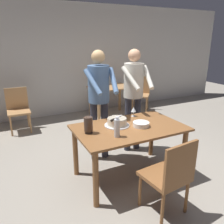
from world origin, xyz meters
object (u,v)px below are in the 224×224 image
object	(u,v)px
wine_glass_near	(134,110)
person_cutting_cake	(99,94)
water_bottle	(117,128)
cake_knife	(114,119)
cake_on_platter	(117,122)
plate_stack	(141,124)
person_standing_beside	(134,90)
background_chair_0	(141,92)
hurricane_lamp	(88,125)
main_dining_table	(129,135)
background_table	(110,93)
background_chair_2	(18,108)
chair_near_side	(170,175)

from	to	relation	value
wine_glass_near	person_cutting_cake	xyz separation A→B (m)	(-0.43, 0.31, 0.22)
water_bottle	cake_knife	bearing A→B (deg)	69.27
cake_on_platter	plate_stack	distance (m)	0.32
plate_stack	person_cutting_cake	size ratio (longest dim) A/B	0.13
wine_glass_near	person_standing_beside	world-z (taller)	person_standing_beside
background_chair_0	person_standing_beside	bearing A→B (deg)	-126.79
hurricane_lamp	person_standing_beside	xyz separation A→B (m)	(1.04, 0.64, 0.22)
wine_glass_near	person_standing_beside	xyz separation A→B (m)	(0.20, 0.34, 0.22)
water_bottle	person_cutting_cake	bearing A→B (deg)	80.48
main_dining_table	wine_glass_near	bearing A→B (deg)	51.75
water_bottle	background_table	world-z (taller)	water_bottle
main_dining_table	background_table	world-z (taller)	main_dining_table
cake_on_platter	hurricane_lamp	world-z (taller)	hurricane_lamp
hurricane_lamp	background_chair_0	bearing A→B (deg)	45.89
person_cutting_cake	background_table	world-z (taller)	person_cutting_cake
hurricane_lamp	person_standing_beside	size ratio (longest dim) A/B	0.12
plate_stack	background_chair_2	xyz separation A→B (m)	(-1.35, 2.55, -0.29)
water_bottle	wine_glass_near	bearing A→B (deg)	44.12
hurricane_lamp	water_bottle	bearing A→B (deg)	-43.87
cake_knife	water_bottle	distance (m)	0.30
person_cutting_cake	hurricane_lamp	bearing A→B (deg)	-123.90
cake_knife	hurricane_lamp	size ratio (longest dim) A/B	1.15
background_table	background_chair_0	xyz separation A→B (m)	(0.94, 0.04, -0.09)
person_standing_beside	main_dining_table	bearing A→B (deg)	-124.72
cake_knife	person_standing_beside	xyz separation A→B (m)	(0.67, 0.61, 0.21)
plate_stack	chair_near_side	distance (m)	0.83
cake_on_platter	background_chair_2	xyz separation A→B (m)	(-1.07, 2.38, -0.31)
person_cutting_cake	background_chair_0	size ratio (longest dim) A/B	1.91
person_standing_beside	chair_near_side	xyz separation A→B (m)	(-0.46, -1.51, -0.58)
water_bottle	background_chair_2	world-z (taller)	water_bottle
wine_glass_near	person_standing_beside	bearing A→B (deg)	59.24
background_chair_0	background_chair_2	xyz separation A→B (m)	(-3.09, -0.08, 0.00)
person_cutting_cake	person_standing_beside	world-z (taller)	same
person_standing_beside	person_cutting_cake	bearing A→B (deg)	-177.27
hurricane_lamp	background_chair_0	world-z (taller)	hurricane_lamp
background_chair_2	cake_knife	bearing A→B (deg)	-67.35
background_chair_2	background_chair_0	bearing A→B (deg)	1.48
wine_glass_near	background_chair_0	bearing A→B (deg)	54.08
cake_on_platter	person_cutting_cake	world-z (taller)	person_cutting_cake
cake_on_platter	chair_near_side	bearing A→B (deg)	-81.07
person_cutting_cake	person_standing_beside	size ratio (longest dim) A/B	1.00
cake_knife	wine_glass_near	bearing A→B (deg)	30.30
cake_on_platter	background_chair_0	xyz separation A→B (m)	(2.02, 2.46, -0.31)
background_table	background_chair_2	distance (m)	2.15
water_bottle	person_standing_beside	bearing A→B (deg)	49.11
hurricane_lamp	background_chair_2	size ratio (longest dim) A/B	0.23
plate_stack	hurricane_lamp	size ratio (longest dim) A/B	1.05
person_cutting_cake	cake_knife	bearing A→B (deg)	-93.72
water_bottle	person_standing_beside	xyz separation A→B (m)	(0.77, 0.89, 0.21)
cake_knife	person_cutting_cake	distance (m)	0.62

